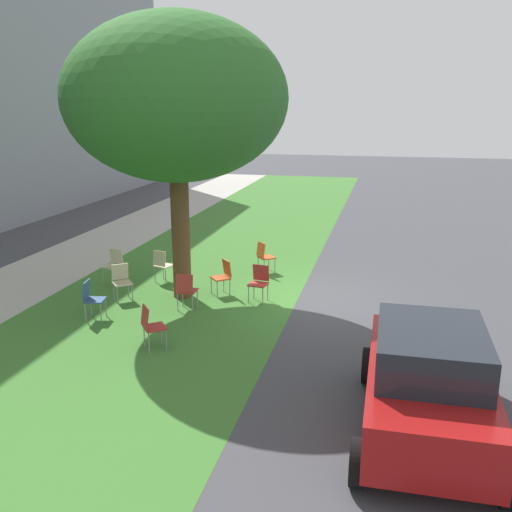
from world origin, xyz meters
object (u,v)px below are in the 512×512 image
at_px(chair_2, 186,289).
at_px(chair_8, 91,297).
at_px(chair_1, 259,280).
at_px(chair_7, 114,263).
at_px(chair_0, 151,324).
at_px(chair_6, 264,255).
at_px(chair_5, 223,274).
at_px(street_tree, 176,99).
at_px(chair_3, 121,279).
at_px(parked_car, 428,381).
at_px(chair_4, 162,263).

height_order(chair_2, chair_8, same).
height_order(chair_1, chair_7, same).
relative_size(chair_0, chair_2, 1.00).
bearing_deg(chair_7, chair_6, -64.97).
height_order(chair_0, chair_5, same).
xyz_separation_m(chair_1, chair_7, (0.62, 4.09, 0.00)).
relative_size(street_tree, chair_0, 7.49).
distance_m(street_tree, chair_5, 4.29).
xyz_separation_m(chair_3, chair_5, (0.94, -2.26, 0.00)).
xyz_separation_m(chair_8, parked_car, (-3.05, -6.89, 0.32)).
relative_size(street_tree, chair_3, 7.49).
bearing_deg(chair_8, parked_car, -113.87).
height_order(chair_3, chair_8, same).
bearing_deg(chair_4, street_tree, -136.56).
bearing_deg(chair_2, chair_8, 119.00).
bearing_deg(parked_car, chair_3, 57.33).
bearing_deg(chair_3, street_tree, -66.75).
height_order(street_tree, chair_6, street_tree).
relative_size(chair_2, chair_4, 1.00).
distance_m(chair_1, chair_3, 3.31).
height_order(chair_1, parked_car, parked_car).
xyz_separation_m(street_tree, chair_5, (0.37, -0.93, -4.17)).
xyz_separation_m(chair_5, chair_8, (-2.27, 2.33, 0.00)).
distance_m(chair_1, chair_5, 1.02).
distance_m(chair_0, chair_7, 4.68).
distance_m(chair_1, chair_8, 3.87).
height_order(chair_1, chair_8, same).
distance_m(chair_0, chair_8, 2.26).
xyz_separation_m(chair_1, chair_6, (2.34, 0.40, 0.00)).
bearing_deg(chair_0, chair_8, 57.71).
bearing_deg(chair_5, chair_2, 158.19).
relative_size(chair_0, chair_7, 1.00).
bearing_deg(chair_7, chair_0, -144.92).
bearing_deg(chair_2, chair_4, 35.76).
bearing_deg(chair_1, street_tree, 93.06).
distance_m(chair_1, parked_car, 6.21).
relative_size(chair_6, chair_7, 1.00).
bearing_deg(chair_5, chair_0, 173.16).
height_order(street_tree, chair_1, street_tree).
bearing_deg(chair_0, chair_5, -6.84).
xyz_separation_m(chair_2, parked_car, (-4.06, -5.07, 0.32)).
bearing_deg(chair_1, chair_2, 123.88).
relative_size(chair_0, chair_6, 1.00).
height_order(chair_7, parked_car, parked_car).
bearing_deg(chair_3, chair_0, -143.95).
xyz_separation_m(street_tree, chair_8, (-1.90, 1.39, -4.17)).
relative_size(chair_1, chair_7, 1.00).
bearing_deg(chair_8, chair_7, 16.59).
height_order(chair_6, chair_7, same).
bearing_deg(chair_4, chair_0, -160.65).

